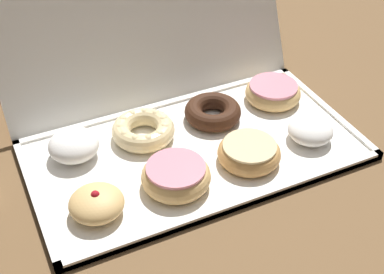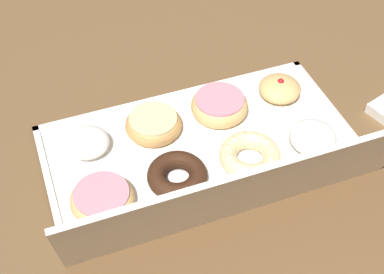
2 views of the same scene
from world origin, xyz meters
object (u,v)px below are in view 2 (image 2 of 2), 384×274
object	(u,v)px
glazed_ring_donut_2	(153,124)
jelly_filled_donut_0	(280,88)
pink_frosted_donut_1	(219,105)
pink_frosted_donut_7	(102,199)
donut_box	(200,147)
cruller_donut_5	(250,155)
powdered_filled_donut_4	(313,137)
chocolate_cake_ring_donut_6	(177,175)
powdered_filled_donut_3	(88,142)

from	to	relation	value
glazed_ring_donut_2	jelly_filled_donut_0	bearing A→B (deg)	-178.71
glazed_ring_donut_2	pink_frosted_donut_1	bearing A→B (deg)	-179.09
pink_frosted_donut_1	pink_frosted_donut_7	distance (m)	0.31
donut_box	pink_frosted_donut_1	world-z (taller)	pink_frosted_donut_1
donut_box	glazed_ring_donut_2	world-z (taller)	glazed_ring_donut_2
donut_box	cruller_donut_5	world-z (taller)	cruller_donut_5
glazed_ring_donut_2	cruller_donut_5	size ratio (longest dim) A/B	0.95
pink_frosted_donut_1	pink_frosted_donut_7	size ratio (longest dim) A/B	1.04
pink_frosted_donut_1	powdered_filled_donut_4	world-z (taller)	powdered_filled_donut_4
jelly_filled_donut_0	pink_frosted_donut_1	bearing A→B (deg)	1.69
jelly_filled_donut_0	pink_frosted_donut_7	bearing A→B (deg)	19.72
donut_box	chocolate_cake_ring_donut_6	world-z (taller)	chocolate_cake_ring_donut_6
jelly_filled_donut_0	powdered_filled_donut_4	size ratio (longest dim) A/B	0.98
pink_frosted_donut_1	powdered_filled_donut_4	distance (m)	0.19
pink_frosted_donut_1	powdered_filled_donut_3	size ratio (longest dim) A/B	1.40
cruller_donut_5	pink_frosted_donut_7	xyz separation A→B (m)	(0.27, 0.00, 0.00)
powdered_filled_donut_4	chocolate_cake_ring_donut_6	world-z (taller)	powdered_filled_donut_4
jelly_filled_donut_0	powdered_filled_donut_3	xyz separation A→B (m)	(0.40, 0.01, -0.00)
jelly_filled_donut_0	cruller_donut_5	xyz separation A→B (m)	(0.13, 0.14, -0.00)
powdered_filled_donut_3	powdered_filled_donut_4	distance (m)	0.42
powdered_filled_donut_4	pink_frosted_donut_7	bearing A→B (deg)	-0.14
pink_frosted_donut_1	cruller_donut_5	world-z (taller)	pink_frosted_donut_1
pink_frosted_donut_1	cruller_donut_5	distance (m)	0.14
jelly_filled_donut_0	pink_frosted_donut_1	distance (m)	0.13
glazed_ring_donut_2	powdered_filled_donut_4	world-z (taller)	powdered_filled_donut_4
powdered_filled_donut_3	chocolate_cake_ring_donut_6	distance (m)	0.18
donut_box	chocolate_cake_ring_donut_6	xyz separation A→B (m)	(0.07, 0.07, 0.02)
pink_frosted_donut_1	cruller_donut_5	xyz separation A→B (m)	(-0.00, 0.14, -0.00)
pink_frosted_donut_1	cruller_donut_5	bearing A→B (deg)	91.11
jelly_filled_donut_0	pink_frosted_donut_7	distance (m)	0.43
pink_frosted_donut_1	cruller_donut_5	size ratio (longest dim) A/B	1.00
glazed_ring_donut_2	chocolate_cake_ring_donut_6	world-z (taller)	glazed_ring_donut_2
powdered_filled_donut_3	cruller_donut_5	bearing A→B (deg)	153.81
donut_box	powdered_filled_donut_4	bearing A→B (deg)	159.52
donut_box	cruller_donut_5	bearing A→B (deg)	135.23
pink_frosted_donut_1	glazed_ring_donut_2	size ratio (longest dim) A/B	1.05
powdered_filled_donut_3	powdered_filled_donut_4	xyz separation A→B (m)	(-0.39, 0.14, 0.00)
donut_box	chocolate_cake_ring_donut_6	distance (m)	0.10
chocolate_cake_ring_donut_6	powdered_filled_donut_3	bearing A→B (deg)	-44.82
powdered_filled_donut_4	cruller_donut_5	size ratio (longest dim) A/B	0.77
cruller_donut_5	glazed_ring_donut_2	bearing A→B (deg)	-44.38
chocolate_cake_ring_donut_6	pink_frosted_donut_7	size ratio (longest dim) A/B	0.98
donut_box	glazed_ring_donut_2	distance (m)	0.10
jelly_filled_donut_0	powdered_filled_donut_3	size ratio (longest dim) A/B	1.06
jelly_filled_donut_0	powdered_filled_donut_3	distance (m)	0.40
glazed_ring_donut_2	cruller_donut_5	world-z (taller)	same
chocolate_cake_ring_donut_6	donut_box	bearing A→B (deg)	-135.69
cruller_donut_5	pink_frosted_donut_7	bearing A→B (deg)	0.55
cruller_donut_5	powdered_filled_donut_4	bearing A→B (deg)	178.36
pink_frosted_donut_1	donut_box	bearing A→B (deg)	45.71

